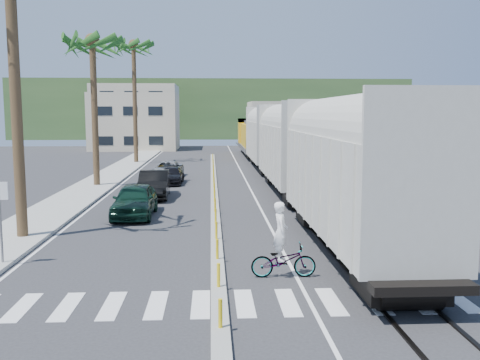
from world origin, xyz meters
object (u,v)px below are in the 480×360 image
(car_lead, at_px, (135,200))
(car_second, at_px, (154,184))
(street_sign, at_px, (0,209))
(cyclist, at_px, (283,253))

(car_lead, xyz_separation_m, car_second, (0.33, 6.13, -0.01))
(street_sign, xyz_separation_m, car_second, (3.59, 14.80, -1.14))
(car_lead, bearing_deg, car_second, 87.30)
(street_sign, xyz_separation_m, car_lead, (3.26, 8.67, -1.14))
(car_lead, bearing_deg, cyclist, -59.22)
(street_sign, bearing_deg, car_lead, 69.41)
(street_sign, xyz_separation_m, cyclist, (9.35, -1.71, -1.18))
(car_second, bearing_deg, car_lead, -94.88)
(street_sign, height_order, car_second, street_sign)
(car_lead, relative_size, car_second, 0.97)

